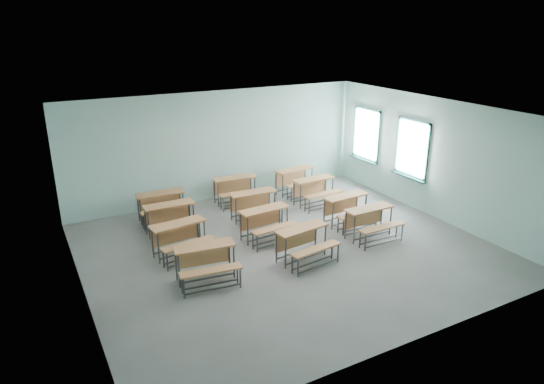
{
  "coord_description": "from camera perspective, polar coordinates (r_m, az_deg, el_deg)",
  "views": [
    {
      "loc": [
        -5.21,
        -8.86,
        5.1
      ],
      "look_at": [
        0.24,
        1.2,
        1.0
      ],
      "focal_mm": 32.0,
      "sensor_mm": 36.0,
      "label": 1
    }
  ],
  "objects": [
    {
      "name": "desk_unit_r1c2",
      "position": [
        12.75,
        8.97,
        -1.59
      ],
      "size": [
        1.3,
        0.93,
        0.77
      ],
      "rotation": [
        0.0,
        0.0,
        0.08
      ],
      "color": "#B67141",
      "rests_on": "ground"
    },
    {
      "name": "desk_unit_r2c2",
      "position": [
        13.99,
        5.18,
        0.52
      ],
      "size": [
        1.28,
        0.89,
        0.77
      ],
      "rotation": [
        0.0,
        0.0,
        0.05
      ],
      "color": "#B67141",
      "rests_on": "ground"
    },
    {
      "name": "desk_unit_r1c0",
      "position": [
        11.12,
        -10.68,
        -4.98
      ],
      "size": [
        1.34,
        0.98,
        0.77
      ],
      "rotation": [
        0.0,
        0.0,
        0.13
      ],
      "color": "#B67141",
      "rests_on": "ground"
    },
    {
      "name": "desk_unit_r3c0",
      "position": [
        13.11,
        -12.85,
        -1.25
      ],
      "size": [
        1.29,
        0.9,
        0.77
      ],
      "rotation": [
        0.0,
        0.0,
        -0.06
      ],
      "color": "#B67141",
      "rests_on": "ground"
    },
    {
      "name": "desk_unit_r1c1",
      "position": [
        11.74,
        -0.62,
        -3.26
      ],
      "size": [
        1.3,
        0.93,
        0.77
      ],
      "rotation": [
        0.0,
        0.0,
        0.08
      ],
      "color": "#B67141",
      "rests_on": "ground"
    },
    {
      "name": "desk_unit_r0c2",
      "position": [
        12.03,
        11.65,
        -3.1
      ],
      "size": [
        1.25,
        0.85,
        0.77
      ],
      "rotation": [
        0.0,
        0.0,
        0.01
      ],
      "color": "#B67141",
      "rests_on": "ground"
    },
    {
      "name": "desk_unit_r3c1",
      "position": [
        14.06,
        -4.26,
        0.65
      ],
      "size": [
        1.29,
        0.91,
        0.77
      ],
      "rotation": [
        0.0,
        0.0,
        -0.07
      ],
      "color": "#B67141",
      "rests_on": "ground"
    },
    {
      "name": "desk_unit_r0c1",
      "position": [
        10.73,
        3.86,
        -5.61
      ],
      "size": [
        1.34,
        0.99,
        0.77
      ],
      "rotation": [
        0.0,
        0.0,
        0.13
      ],
      "color": "#B67141",
      "rests_on": "ground"
    },
    {
      "name": "desk_unit_r0c0",
      "position": [
        9.99,
        -7.76,
        -7.78
      ],
      "size": [
        1.34,
        0.99,
        0.77
      ],
      "rotation": [
        0.0,
        0.0,
        -0.13
      ],
      "color": "#B67141",
      "rests_on": "ground"
    },
    {
      "name": "desk_unit_r2c1",
      "position": [
        12.85,
        -2.03,
        -1.18
      ],
      "size": [
        1.27,
        0.88,
        0.77
      ],
      "rotation": [
        0.0,
        0.0,
        -0.04
      ],
      "color": "#B67141",
      "rests_on": "ground"
    },
    {
      "name": "room",
      "position": [
        10.93,
        2.18,
        1.01
      ],
      "size": [
        9.04,
        8.04,
        3.24
      ],
      "color": "gray",
      "rests_on": "ground"
    },
    {
      "name": "desk_unit_r3c2",
      "position": [
        14.83,
        2.91,
        1.71
      ],
      "size": [
        1.33,
        0.98,
        0.77
      ],
      "rotation": [
        0.0,
        0.0,
        0.13
      ],
      "color": "#B67141",
      "rests_on": "ground"
    },
    {
      "name": "desk_unit_r2c0",
      "position": [
        12.27,
        -11.82,
        -2.65
      ],
      "size": [
        1.26,
        0.86,
        0.77
      ],
      "rotation": [
        0.0,
        0.0,
        -0.02
      ],
      "color": "#B67141",
      "rests_on": "ground"
    }
  ]
}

